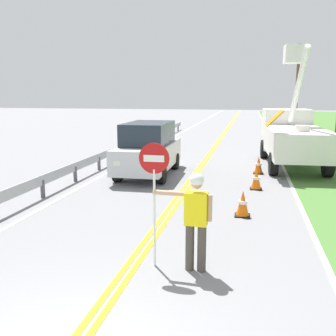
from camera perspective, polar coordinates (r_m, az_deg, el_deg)
centerline_yellow_left at (r=23.79m, az=6.88°, el=3.24°), size 0.11×110.00×0.01m
centerline_yellow_right at (r=23.77m, az=7.31°, el=3.22°), size 0.11×110.00×0.01m
edge_line_right at (r=23.74m, az=15.79°, el=2.89°), size 0.12×110.00×0.01m
edge_line_left at (r=24.36m, az=-1.38°, el=3.50°), size 0.12×110.00×0.01m
flagger_worker at (r=6.83m, az=4.17°, el=-7.17°), size 1.09×0.26×1.83m
stop_sign_paddle at (r=6.83m, az=-2.09°, el=-1.37°), size 0.56×0.04×2.33m
utility_bucket_truck at (r=18.19m, az=18.11°, el=4.88°), size 2.67×6.91×5.37m
oncoming_suv_nearest at (r=15.11m, az=-2.94°, el=2.93°), size 1.99×4.64×2.10m
utility_pole_mid at (r=36.65m, az=18.85°, el=11.67°), size 1.80×0.28×7.62m
traffic_cone_lead at (r=10.24m, az=11.18°, el=-5.31°), size 0.40×0.40×0.70m
traffic_cone_mid at (r=13.22m, az=13.14°, el=-1.70°), size 0.40×0.40×0.70m
traffic_cone_tail at (r=15.87m, az=13.46°, el=0.38°), size 0.40×0.40×0.70m
guardrail_left_shoulder at (r=19.65m, az=-6.56°, el=3.14°), size 0.10×32.00×0.71m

